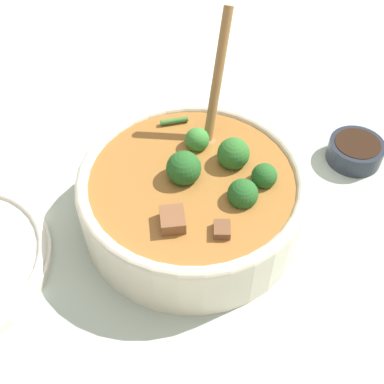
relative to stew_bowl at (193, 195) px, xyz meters
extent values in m
plane|color=#ADBCAD|center=(0.00, 0.00, -0.05)|extent=(4.00, 4.00, 0.00)
cylinder|color=beige|center=(0.00, 0.00, -0.01)|extent=(0.28, 0.28, 0.08)
torus|color=beige|center=(0.00, 0.00, 0.03)|extent=(0.28, 0.28, 0.02)
cylinder|color=#9E662D|center=(0.00, 0.00, 0.00)|extent=(0.26, 0.26, 0.06)
sphere|color=#235B23|center=(0.08, 0.02, 0.04)|extent=(0.03, 0.03, 0.03)
cylinder|color=#6B9956|center=(0.08, 0.02, 0.02)|extent=(0.01, 0.01, 0.01)
sphere|color=#235B23|center=(-0.01, 0.00, 0.04)|extent=(0.04, 0.04, 0.04)
cylinder|color=#6B9956|center=(-0.01, 0.00, 0.01)|extent=(0.01, 0.01, 0.02)
sphere|color=#387F33|center=(-0.01, 0.06, 0.04)|extent=(0.03, 0.03, 0.03)
cylinder|color=#6B9956|center=(-0.01, 0.06, 0.02)|extent=(0.01, 0.01, 0.01)
sphere|color=#2D6B28|center=(0.04, 0.04, 0.04)|extent=(0.04, 0.04, 0.04)
cylinder|color=#6B9956|center=(0.04, 0.04, 0.02)|extent=(0.01, 0.01, 0.02)
sphere|color=#235B23|center=(0.06, -0.01, 0.04)|extent=(0.04, 0.04, 0.04)
cylinder|color=#6B9956|center=(0.06, -0.01, 0.01)|extent=(0.01, 0.01, 0.02)
cube|color=brown|center=(0.00, -0.07, 0.03)|extent=(0.04, 0.04, 0.02)
cube|color=brown|center=(0.05, -0.07, 0.03)|extent=(0.02, 0.03, 0.02)
cylinder|color=#3D7533|center=(-0.05, 0.09, 0.04)|extent=(0.04, 0.02, 0.01)
ellipsoid|color=olive|center=(0.00, 0.07, 0.03)|extent=(0.04, 0.03, 0.01)
cylinder|color=olive|center=(0.00, 0.10, 0.10)|extent=(0.01, 0.08, 0.16)
cylinder|color=#232833|center=(0.19, 0.18, -0.03)|extent=(0.08, 0.08, 0.03)
cylinder|color=black|center=(0.19, 0.18, -0.02)|extent=(0.06, 0.06, 0.01)
camera|label=1|loc=(0.12, -0.38, 0.45)|focal=45.00mm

